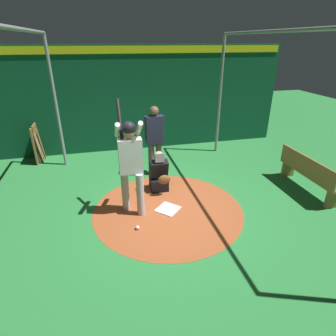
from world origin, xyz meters
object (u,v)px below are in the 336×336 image
at_px(catcher, 159,175).
at_px(bench, 308,173).
at_px(home_plate, 168,209).
at_px(baseball_0, 137,228).
at_px(umpire, 155,137).
at_px(bat_rack, 38,143).
at_px(batter, 130,159).

bearing_deg(catcher, bench, 75.97).
distance_m(home_plate, baseball_0, 0.87).
xyz_separation_m(umpire, bat_rack, (-1.83, -3.09, -0.51)).
height_order(home_plate, batter, batter).
relative_size(catcher, umpire, 0.55).
bearing_deg(baseball_0, catcher, 152.66).
relative_size(batter, baseball_0, 29.92).
bearing_deg(umpire, bat_rack, -120.61).
relative_size(home_plate, batter, 0.19).
distance_m(catcher, umpire, 1.07).
bearing_deg(bench, home_plate, -89.51).
bearing_deg(batter, bench, 88.93).
relative_size(home_plate, bench, 0.24).
height_order(batter, catcher, batter).
height_order(batter, umpire, batter).
bearing_deg(home_plate, catcher, -179.84).
height_order(catcher, baseball_0, catcher).
xyz_separation_m(umpire, baseball_0, (2.23, -0.78, -0.96)).
bearing_deg(batter, baseball_0, -0.53).
distance_m(umpire, bat_rack, 3.63).
height_order(home_plate, baseball_0, baseball_0).
distance_m(batter, bat_rack, 4.20).
bearing_deg(bat_rack, baseball_0, 29.63).
relative_size(batter, bat_rack, 2.09).
distance_m(home_plate, batter, 1.36).
height_order(catcher, bench, catcher).
relative_size(home_plate, bat_rack, 0.40).
xyz_separation_m(catcher, bench, (0.82, 3.30, 0.06)).
height_order(catcher, bat_rack, bat_rack).
bearing_deg(bat_rack, catcher, 48.21).
distance_m(bench, baseball_0, 4.06).
height_order(bat_rack, bench, bat_rack).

